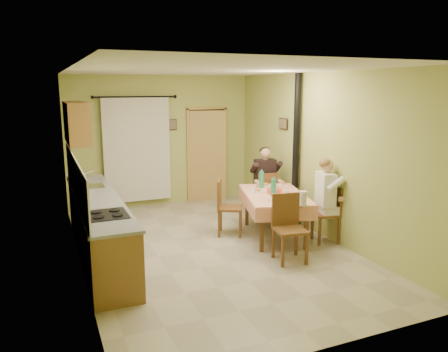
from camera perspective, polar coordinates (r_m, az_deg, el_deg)
name	(u,v)px	position (r m, az deg, el deg)	size (l,w,h in m)	color
floor	(212,248)	(7.12, -1.56, -9.41)	(4.00, 6.00, 0.01)	tan
room_shell	(212,136)	(6.69, -1.64, 5.30)	(4.04, 6.04, 2.82)	#B1B95F
kitchen_run	(98,225)	(6.95, -16.12, -6.21)	(0.64, 3.64, 1.56)	brown
upper_cabinets	(77,123)	(7.94, -18.70, 6.63)	(0.35, 1.40, 0.70)	brown
curtain	(137,149)	(9.38, -11.27, 3.44)	(1.70, 0.07, 2.22)	black
doorway	(207,155)	(9.88, -2.17, 2.82)	(0.96, 0.23, 2.15)	black
dining_table	(274,215)	(7.59, 6.58, -5.11)	(1.41, 1.85, 0.76)	#EF9A7B
tableware	(277,191)	(7.39, 6.98, -2.01)	(0.66, 1.64, 0.33)	white
chair_far	(265,205)	(8.60, 5.39, -3.73)	(0.45, 0.45, 0.94)	brown
chair_near	(289,242)	(6.62, 8.54, -8.52)	(0.49, 0.49, 1.00)	brown
chair_right	(326,225)	(7.52, 13.23, -6.24)	(0.47, 0.47, 0.95)	brown
chair_left	(229,218)	(7.68, 0.69, -5.54)	(0.57, 0.57, 0.98)	brown
man_far	(265,175)	(8.48, 5.44, 0.14)	(0.62, 0.53, 1.39)	black
man_right	(327,191)	(7.36, 13.34, -1.87)	(0.55, 0.63, 1.39)	white
stove_flue	(295,171)	(8.20, 9.29, 0.69)	(0.24, 0.24, 2.80)	black
picture_back	(172,125)	(9.58, -6.76, 6.68)	(0.19, 0.03, 0.23)	black
picture_right	(283,124)	(8.63, 7.74, 6.80)	(0.03, 0.31, 0.21)	brown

